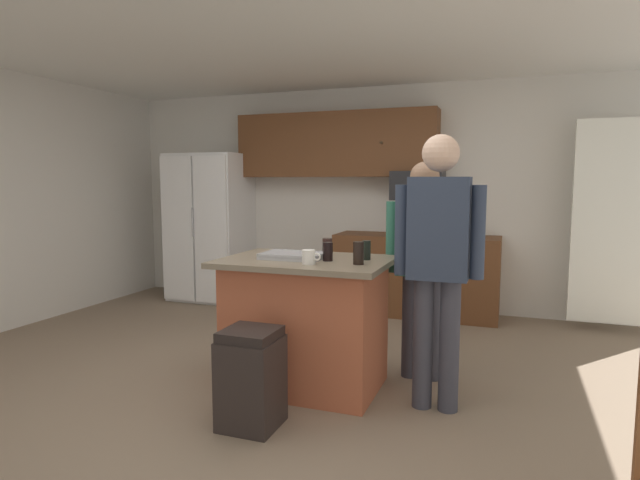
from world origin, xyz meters
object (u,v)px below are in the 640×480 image
trash_bin (251,378)px  serving_tray (293,256)px  person_host_foreground (438,252)px  glass_stout_tall (359,253)px  tumbler_amber (328,252)px  microwave_over_range (418,186)px  person_guest_right (423,256)px  mug_ceramic_white (309,257)px  refrigerator (210,227)px  kitchen_island (306,322)px  glass_pilsner (366,250)px  glass_dark_ale (327,247)px

trash_bin → serving_tray: bearing=90.9°
serving_tray → trash_bin: (0.01, -0.70, -0.66)m
person_host_foreground → glass_stout_tall: person_host_foreground is taller
person_host_foreground → tumbler_amber: 0.76m
person_host_foreground → microwave_over_range: bearing=-73.3°
person_guest_right → mug_ceramic_white: bearing=15.1°
refrigerator → serving_tray: (2.12, -2.29, 0.05)m
kitchen_island → person_guest_right: (0.77, 0.46, 0.47)m
glass_stout_tall → person_host_foreground: bearing=5.0°
mug_ceramic_white → refrigerator: bearing=132.8°
tumbler_amber → person_host_foreground: bearing=-2.4°
trash_bin → refrigerator: bearing=125.5°
glass_pilsner → glass_dark_ale: glass_pilsner is taller
kitchen_island → trash_bin: kitchen_island is taller
microwave_over_range → trash_bin: microwave_over_range is taller
person_guest_right → serving_tray: person_guest_right is taller
kitchen_island → glass_stout_tall: glass_stout_tall is taller
microwave_over_range → glass_stout_tall: size_ratio=3.66×
person_guest_right → glass_stout_tall: size_ratio=10.74×
glass_dark_ale → serving_tray: bearing=-126.1°
glass_stout_tall → mug_ceramic_white: (-0.31, -0.11, -0.03)m
person_host_foreground → glass_pilsner: (-0.52, 0.18, -0.03)m
person_guest_right → glass_stout_tall: person_guest_right is taller
person_guest_right → glass_pilsner: bearing=14.2°
kitchen_island → serving_tray: bearing=-175.0°
tumbler_amber → microwave_over_range: bearing=85.1°
mug_ceramic_white → glass_stout_tall: bearing=18.9°
microwave_over_range → serving_tray: microwave_over_range is taller
serving_tray → trash_bin: 0.96m
glass_dark_ale → glass_stout_tall: bearing=-45.3°
person_host_foreground → trash_bin: bearing=36.0°
person_host_foreground → tumbler_amber: (-0.76, 0.03, -0.04)m
microwave_over_range → mug_ceramic_white: (-0.28, -2.62, -0.46)m
glass_pilsner → glass_dark_ale: bearing=160.1°
kitchen_island → person_guest_right: size_ratio=0.73×
mug_ceramic_white → serving_tray: bearing=133.8°
refrigerator → glass_stout_tall: refrigerator is taller
mug_ceramic_white → serving_tray: (-0.20, 0.21, -0.03)m
person_guest_right → serving_tray: (-0.86, -0.47, 0.02)m
glass_pilsner → mug_ceramic_white: 0.45m
glass_pilsner → serving_tray: size_ratio=0.31×
mug_ceramic_white → trash_bin: size_ratio=0.22×
refrigerator → glass_dark_ale: (2.29, -2.05, 0.09)m
person_host_foreground → glass_stout_tall: 0.52m
person_guest_right → tumbler_amber: person_guest_right is taller
refrigerator → person_host_foreground: (3.15, -2.35, 0.13)m
glass_dark_ale → tumbler_amber: bearing=-70.1°
tumbler_amber → trash_bin: size_ratio=0.21×
mug_ceramic_white → serving_tray: size_ratio=0.30×
person_host_foreground → tumbler_amber: bearing=1.7°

